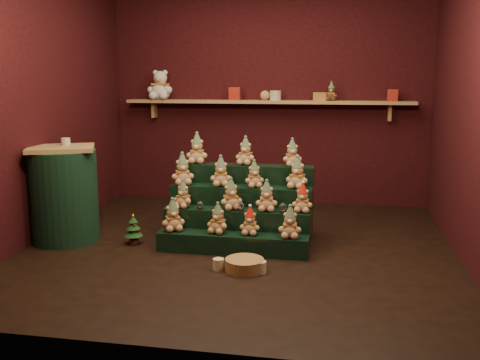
% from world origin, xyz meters
% --- Properties ---
extents(ground, '(4.00, 4.00, 0.00)m').
position_xyz_m(ground, '(0.00, 0.00, 0.00)').
color(ground, black).
rests_on(ground, ground).
extents(back_wall, '(4.00, 0.10, 2.80)m').
position_xyz_m(back_wall, '(0.00, 2.05, 1.40)').
color(back_wall, black).
rests_on(back_wall, ground).
extents(front_wall, '(4.00, 0.10, 2.80)m').
position_xyz_m(front_wall, '(0.00, -2.05, 1.40)').
color(front_wall, black).
rests_on(front_wall, ground).
extents(left_wall, '(0.10, 4.00, 2.80)m').
position_xyz_m(left_wall, '(-2.05, 0.00, 1.40)').
color(left_wall, black).
rests_on(left_wall, ground).
extents(right_wall, '(0.10, 4.00, 2.80)m').
position_xyz_m(right_wall, '(2.05, 0.00, 1.40)').
color(right_wall, black).
rests_on(right_wall, ground).
extents(back_shelf, '(3.60, 0.26, 0.24)m').
position_xyz_m(back_shelf, '(0.00, 1.87, 1.29)').
color(back_shelf, tan).
rests_on(back_shelf, ground).
extents(riser_tier_front, '(1.40, 0.22, 0.18)m').
position_xyz_m(riser_tier_front, '(-0.03, -0.18, 0.09)').
color(riser_tier_front, black).
rests_on(riser_tier_front, ground).
extents(riser_tier_midfront, '(1.40, 0.22, 0.36)m').
position_xyz_m(riser_tier_midfront, '(-0.03, 0.04, 0.18)').
color(riser_tier_midfront, black).
rests_on(riser_tier_midfront, ground).
extents(riser_tier_midback, '(1.40, 0.22, 0.54)m').
position_xyz_m(riser_tier_midback, '(-0.03, 0.26, 0.27)').
color(riser_tier_midback, black).
rests_on(riser_tier_midback, ground).
extents(riser_tier_back, '(1.40, 0.22, 0.72)m').
position_xyz_m(riser_tier_back, '(-0.03, 0.48, 0.36)').
color(riser_tier_back, black).
rests_on(riser_tier_back, ground).
extents(teddy_0, '(0.28, 0.27, 0.30)m').
position_xyz_m(teddy_0, '(-0.60, -0.17, 0.33)').
color(teddy_0, tan).
rests_on(teddy_0, riser_tier_front).
extents(teddy_1, '(0.24, 0.22, 0.28)m').
position_xyz_m(teddy_1, '(-0.17, -0.17, 0.32)').
color(teddy_1, tan).
rests_on(teddy_1, riser_tier_front).
extents(teddy_2, '(0.18, 0.17, 0.26)m').
position_xyz_m(teddy_2, '(0.13, -0.16, 0.31)').
color(teddy_2, tan).
rests_on(teddy_2, riser_tier_front).
extents(teddy_3, '(0.22, 0.20, 0.29)m').
position_xyz_m(teddy_3, '(0.50, -0.19, 0.32)').
color(teddy_3, tan).
rests_on(teddy_3, riser_tier_front).
extents(teddy_4, '(0.23, 0.22, 0.26)m').
position_xyz_m(teddy_4, '(-0.55, 0.02, 0.49)').
color(teddy_4, tan).
rests_on(teddy_4, riser_tier_midfront).
extents(teddy_5, '(0.28, 0.27, 0.29)m').
position_xyz_m(teddy_5, '(-0.09, 0.03, 0.51)').
color(teddy_5, tan).
rests_on(teddy_5, riser_tier_midfront).
extents(teddy_6, '(0.22, 0.20, 0.29)m').
position_xyz_m(teddy_6, '(0.26, 0.04, 0.50)').
color(teddy_6, tan).
rests_on(teddy_6, riser_tier_midfront).
extents(teddy_7, '(0.21, 0.19, 0.27)m').
position_xyz_m(teddy_7, '(0.59, 0.05, 0.49)').
color(teddy_7, tan).
rests_on(teddy_7, riser_tier_midfront).
extents(teddy_8, '(0.28, 0.27, 0.31)m').
position_xyz_m(teddy_8, '(-0.62, 0.25, 0.70)').
color(teddy_8, tan).
rests_on(teddy_8, riser_tier_midback).
extents(teddy_9, '(0.24, 0.22, 0.29)m').
position_xyz_m(teddy_9, '(-0.23, 0.25, 0.69)').
color(teddy_9, tan).
rests_on(teddy_9, riser_tier_midback).
extents(teddy_10, '(0.23, 0.22, 0.26)m').
position_xyz_m(teddy_10, '(0.10, 0.25, 0.67)').
color(teddy_10, tan).
rests_on(teddy_10, riser_tier_midback).
extents(teddy_11, '(0.26, 0.25, 0.31)m').
position_xyz_m(teddy_11, '(0.52, 0.26, 0.69)').
color(teddy_11, tan).
rests_on(teddy_11, riser_tier_midback).
extents(teddy_12, '(0.23, 0.21, 0.31)m').
position_xyz_m(teddy_12, '(-0.54, 0.50, 0.87)').
color(teddy_12, tan).
rests_on(teddy_12, riser_tier_back).
extents(teddy_13, '(0.23, 0.22, 0.28)m').
position_xyz_m(teddy_13, '(-0.03, 0.50, 0.86)').
color(teddy_13, tan).
rests_on(teddy_13, riser_tier_back).
extents(teddy_14, '(0.24, 0.22, 0.27)m').
position_xyz_m(teddy_14, '(0.45, 0.49, 0.85)').
color(teddy_14, tan).
rests_on(teddy_14, riser_tier_back).
extents(snow_globe_a, '(0.06, 0.06, 0.08)m').
position_xyz_m(snow_globe_a, '(-0.37, -0.02, 0.40)').
color(snow_globe_a, black).
rests_on(snow_globe_a, riser_tier_midfront).
extents(snow_globe_b, '(0.07, 0.07, 0.09)m').
position_xyz_m(snow_globe_b, '(0.02, -0.02, 0.40)').
color(snow_globe_b, black).
rests_on(snow_globe_b, riser_tier_midfront).
extents(snow_globe_c, '(0.07, 0.07, 0.09)m').
position_xyz_m(snow_globe_c, '(0.42, -0.02, 0.41)').
color(snow_globe_c, black).
rests_on(snow_globe_c, riser_tier_midfront).
extents(side_table, '(0.77, 0.72, 0.94)m').
position_xyz_m(side_table, '(-1.74, -0.09, 0.47)').
color(side_table, tan).
rests_on(side_table, ground).
extents(table_ornament, '(0.09, 0.09, 0.07)m').
position_xyz_m(table_ornament, '(-1.74, 0.01, 0.98)').
color(table_ornament, beige).
rests_on(table_ornament, side_table).
extents(mini_christmas_tree, '(0.18, 0.18, 0.31)m').
position_xyz_m(mini_christmas_tree, '(-1.03, -0.09, 0.15)').
color(mini_christmas_tree, '#4C281B').
rests_on(mini_christmas_tree, ground).
extents(mug_left, '(0.10, 0.10, 0.10)m').
position_xyz_m(mug_left, '(-0.06, -0.64, 0.05)').
color(mug_left, beige).
rests_on(mug_left, ground).
extents(mug_right, '(0.10, 0.10, 0.10)m').
position_xyz_m(mug_right, '(0.30, -0.65, 0.05)').
color(mug_right, beige).
rests_on(mug_right, ground).
extents(wicker_basket, '(0.36, 0.36, 0.10)m').
position_xyz_m(wicker_basket, '(0.16, -0.62, 0.05)').
color(wicker_basket, '#A07A40').
rests_on(wicker_basket, ground).
extents(white_bear, '(0.35, 0.31, 0.47)m').
position_xyz_m(white_bear, '(-1.37, 1.84, 1.55)').
color(white_bear, silver).
rests_on(white_bear, back_shelf).
extents(brown_bear, '(0.17, 0.15, 0.22)m').
position_xyz_m(brown_bear, '(0.79, 1.84, 1.43)').
color(brown_bear, '#52361B').
rests_on(brown_bear, back_shelf).
extents(gift_tin_red_a, '(0.14, 0.14, 0.16)m').
position_xyz_m(gift_tin_red_a, '(-0.40, 1.85, 1.40)').
color(gift_tin_red_a, '#AB291A').
rests_on(gift_tin_red_a, back_shelf).
extents(gift_tin_cream, '(0.14, 0.14, 0.12)m').
position_xyz_m(gift_tin_cream, '(0.11, 1.85, 1.38)').
color(gift_tin_cream, beige).
rests_on(gift_tin_cream, back_shelf).
extents(gift_tin_red_b, '(0.12, 0.12, 0.14)m').
position_xyz_m(gift_tin_red_b, '(1.51, 1.85, 1.39)').
color(gift_tin_red_b, '#AB291A').
rests_on(gift_tin_red_b, back_shelf).
extents(shelf_plush_ball, '(0.12, 0.12, 0.12)m').
position_xyz_m(shelf_plush_ball, '(-0.02, 1.85, 1.38)').
color(shelf_plush_ball, tan).
rests_on(shelf_plush_ball, back_shelf).
extents(scarf_gift_box, '(0.16, 0.10, 0.10)m').
position_xyz_m(scarf_gift_box, '(0.66, 1.85, 1.37)').
color(scarf_gift_box, '#D85A1E').
rests_on(scarf_gift_box, back_shelf).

